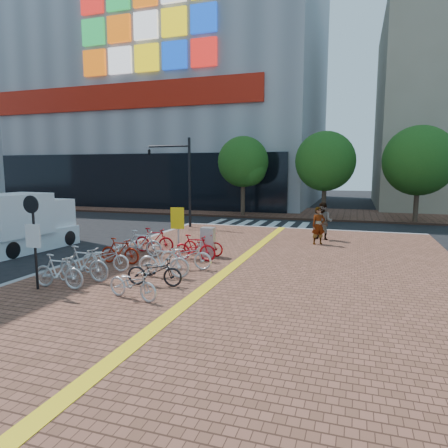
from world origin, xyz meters
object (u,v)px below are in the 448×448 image
(yellow_sign, at_px, (178,223))
(box_truck, at_px, (25,224))
(bike_6, at_px, (133,284))
(bike_10, at_px, (195,248))
(bike_7, at_px, (155,271))
(utility_box, at_px, (208,242))
(traffic_light_pole, at_px, (171,166))
(bike_4, at_px, (141,243))
(notice_sign, at_px, (33,231))
(bike_9, at_px, (186,255))
(bike_2, at_px, (105,258))
(bike_3, at_px, (120,251))
(bike_1, at_px, (83,264))
(bike_11, at_px, (203,244))
(bike_5, at_px, (154,240))
(bike_8, at_px, (164,261))
(pedestrian_b, at_px, (323,221))
(pedestrian_a, at_px, (319,226))
(bike_0, at_px, (59,271))

(yellow_sign, xyz_separation_m, box_truck, (-7.35, -0.37, -0.30))
(bike_6, distance_m, bike_10, 4.77)
(bike_6, height_order, bike_7, bike_7)
(utility_box, bearing_deg, traffic_light_pole, 124.94)
(bike_4, xyz_separation_m, notice_sign, (-0.63, -4.95, 1.21))
(bike_9, xyz_separation_m, yellow_sign, (-1.13, 1.82, 0.88))
(bike_4, bearing_deg, box_truck, 85.86)
(bike_2, bearing_deg, yellow_sign, -33.84)
(bike_4, relative_size, bike_6, 1.07)
(notice_sign, bearing_deg, bike_3, 81.90)
(bike_1, xyz_separation_m, bike_4, (-0.10, 3.75, -0.03))
(bike_6, relative_size, bike_9, 0.88)
(bike_3, relative_size, bike_11, 0.92)
(utility_box, height_order, yellow_sign, yellow_sign)
(yellow_sign, bearing_deg, utility_box, 18.98)
(bike_4, height_order, traffic_light_pole, traffic_light_pole)
(bike_2, xyz_separation_m, bike_9, (2.54, 1.10, 0.04))
(bike_9, xyz_separation_m, bike_10, (-0.19, 1.28, 0.01))
(bike_1, height_order, bike_5, bike_1)
(bike_2, distance_m, bike_4, 2.44)
(yellow_sign, distance_m, notice_sign, 5.81)
(bike_3, distance_m, utility_box, 3.48)
(bike_6, relative_size, traffic_light_pole, 0.31)
(yellow_sign, bearing_deg, notice_sign, -110.68)
(bike_1, xyz_separation_m, yellow_sign, (1.32, 4.22, 0.81))
(bike_11, bearing_deg, bike_6, -175.74)
(bike_8, bearing_deg, bike_11, -4.42)
(bike_10, bearing_deg, bike_6, 178.67)
(bike_7, bearing_deg, bike_11, -6.48)
(bike_10, bearing_deg, bike_2, 131.94)
(bike_1, height_order, yellow_sign, yellow_sign)
(bike_1, relative_size, yellow_sign, 0.94)
(bike_6, bearing_deg, bike_11, 13.49)
(box_truck, bearing_deg, pedestrian_b, 25.70)
(bike_2, relative_size, bike_6, 1.05)
(bike_11, distance_m, utility_box, 0.27)
(traffic_light_pole, bearing_deg, pedestrian_b, -12.74)
(bike_5, relative_size, pedestrian_a, 0.98)
(bike_8, bearing_deg, bike_0, 127.01)
(bike_3, distance_m, pedestrian_b, 10.16)
(bike_3, distance_m, yellow_sign, 2.56)
(pedestrian_b, xyz_separation_m, box_truck, (-12.61, -6.07, 0.14))
(pedestrian_a, bearing_deg, bike_0, -152.92)
(pedestrian_a, height_order, yellow_sign, yellow_sign)
(bike_3, distance_m, bike_8, 2.70)
(bike_1, height_order, bike_2, bike_1)
(bike_4, height_order, bike_6, bike_4)
(bike_10, distance_m, utility_box, 0.95)
(bike_2, xyz_separation_m, bike_8, (2.30, -0.13, 0.08))
(bike_6, bearing_deg, bike_5, 34.35)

